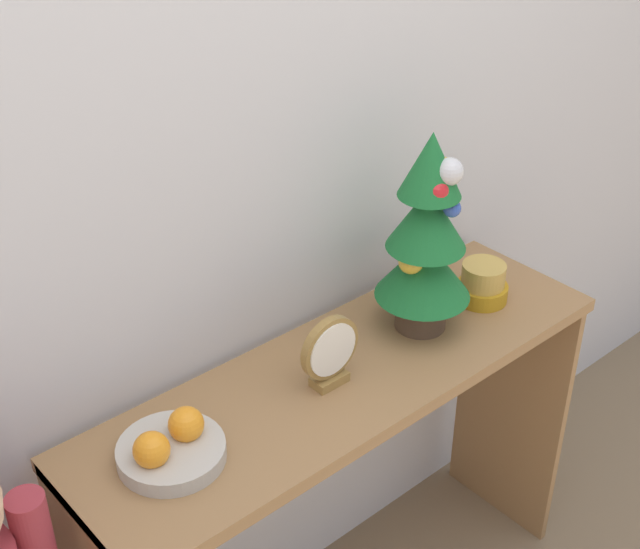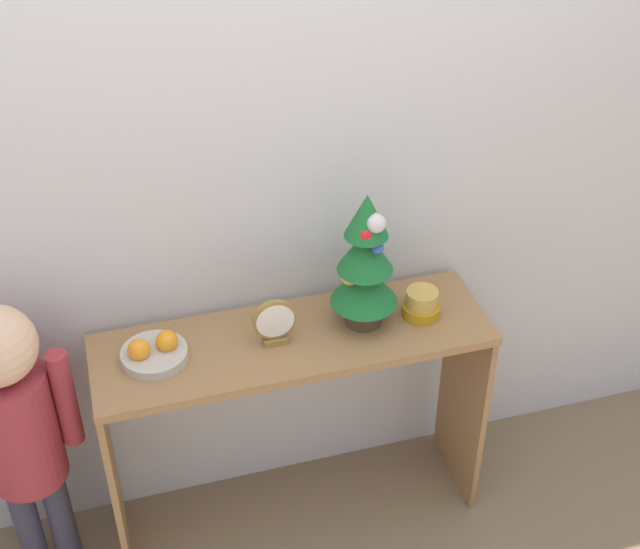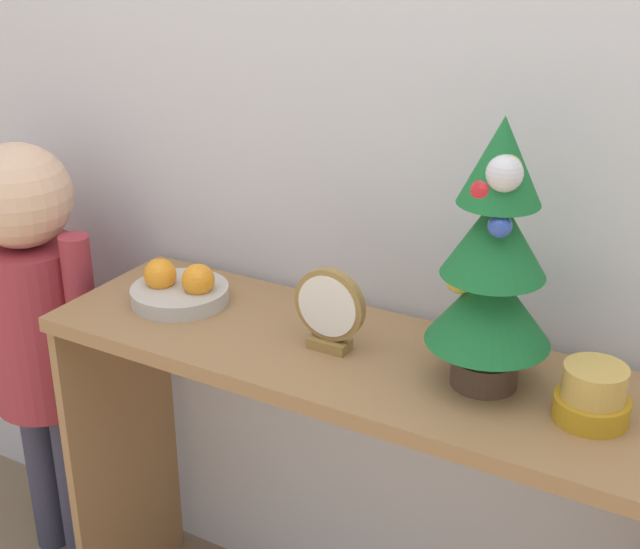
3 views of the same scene
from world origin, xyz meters
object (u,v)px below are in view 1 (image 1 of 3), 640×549
at_px(mini_tree, 427,235).
at_px(fruit_bowl, 171,447).
at_px(desk_clock, 330,353).
at_px(singing_bowl, 483,284).

height_order(mini_tree, fruit_bowl, mini_tree).
bearing_deg(desk_clock, singing_bowl, 0.32).
distance_m(mini_tree, fruit_bowl, 0.67).
xyz_separation_m(singing_bowl, desk_clock, (-0.47, -0.00, 0.03)).
distance_m(mini_tree, desk_clock, 0.32).
distance_m(mini_tree, singing_bowl, 0.26).
distance_m(fruit_bowl, singing_bowl, 0.83).
bearing_deg(singing_bowl, mini_tree, 174.32).
bearing_deg(desk_clock, mini_tree, 4.19).
distance_m(singing_bowl, desk_clock, 0.47).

